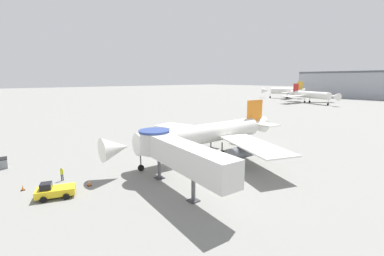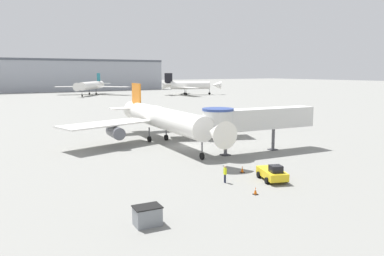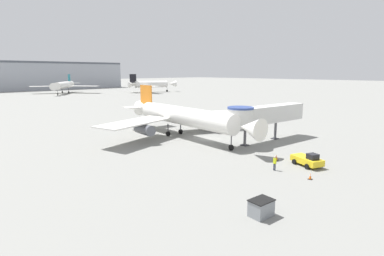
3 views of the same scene
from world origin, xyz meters
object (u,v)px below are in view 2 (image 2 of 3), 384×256
Objects in this scene: ground_crew_marshaller at (225,173)px; background_jet_teal_tail at (91,86)px; pushback_tug_yellow at (272,173)px; service_container_gray at (147,216)px; traffic_cone_apron_front at (255,191)px; main_airplane at (163,119)px; jet_bridge at (251,119)px; traffic_cone_near_nose at (242,169)px; background_jet_black_tail at (189,85)px.

background_jet_teal_tail is at bearing 175.26° from ground_crew_marshaller.
service_container_gray is at bearing -146.93° from pushback_tug_yellow.
main_airplane is at bearing 81.01° from traffic_cone_apron_front.
jet_bridge reaches higher than traffic_cone_apron_front.
traffic_cone_near_nose is 0.43× the size of ground_crew_marshaller.
traffic_cone_apron_front is (-11.36, -13.93, -4.30)m from jet_bridge.
background_jet_black_tail is (66.54, 101.90, 0.72)m from main_airplane.
pushback_tug_yellow is at bearing -115.23° from jet_bridge.
pushback_tug_yellow is 0.14× the size of background_jet_teal_tail.
main_airplane is 14.20m from jet_bridge.
ground_crew_marshaller is (-0.18, 4.36, 0.68)m from traffic_cone_apron_front.
pushback_tug_yellow reaches higher than traffic_cone_apron_front.
pushback_tug_yellow is 4.98m from ground_crew_marshaller.
traffic_cone_near_nose is at bearing 124.91° from ground_crew_marshaller.
main_airplane is at bearing 88.86° from traffic_cone_near_nose.
main_airplane is 22.36m from ground_crew_marshaller.
traffic_cone_near_nose is at bearing -129.50° from jet_bridge.
service_container_gray is at bearing 168.19° from background_jet_black_tail.
main_airplane reaches higher than pushback_tug_yellow.
traffic_cone_near_nose is at bearing -87.26° from main_airplane.
traffic_cone_near_nose is 146.69m from background_jet_teal_tail.
main_airplane is at bearing 167.43° from background_jet_black_tail.
jet_bridge is at bearing 33.62° from service_container_gray.
service_container_gray is at bearing -140.43° from jet_bridge.
background_jet_black_tail reaches higher than traffic_cone_near_nose.
traffic_cone_near_nose is 0.03× the size of background_jet_black_tail.
jet_bridge is 24.44× the size of traffic_cone_apron_front.
ground_crew_marshaller is at bearing 177.84° from pushback_tug_yellow.
pushback_tug_yellow is 2.09× the size of service_container_gray.
main_airplane is 1.04× the size of background_jet_teal_tail.
traffic_cone_apron_front is (-4.13, -26.12, -3.46)m from main_airplane.
background_jet_teal_tail is at bearing 74.65° from service_container_gray.
traffic_cone_near_nose is at bearing 59.81° from traffic_cone_apron_front.
main_airplane is at bearing 175.87° from ground_crew_marshaller.
service_container_gray is (-15.64, -3.55, -0.05)m from pushback_tug_yellow.
main_airplane is 31.39m from service_container_gray.
background_jet_black_tail is (70.85, 123.66, 3.50)m from ground_crew_marshaller.
ground_crew_marshaller is at bearing 170.77° from background_jet_black_tail.
ground_crew_marshaller is (-4.31, -21.76, -2.78)m from main_airplane.
jet_bridge is 15.42m from ground_crew_marshaller.
background_jet_black_tail reaches higher than jet_bridge.
traffic_cone_apron_front is at bearing -65.42° from background_jet_teal_tail.
background_jet_black_tail is (59.32, 114.10, -0.11)m from jet_bridge.
jet_bridge is 27.40m from service_container_gray.
background_jet_black_tail is at bearing 57.61° from service_container_gray.
traffic_cone_apron_front is at bearing -130.61° from pushback_tug_yellow.
pushback_tug_yellow is 16.04m from service_container_gray.
background_jet_teal_tail is (41.66, 151.70, 3.77)m from service_container_gray.
service_container_gray is 2.76× the size of traffic_cone_near_nose.
background_jet_black_tail reaches higher than main_airplane.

